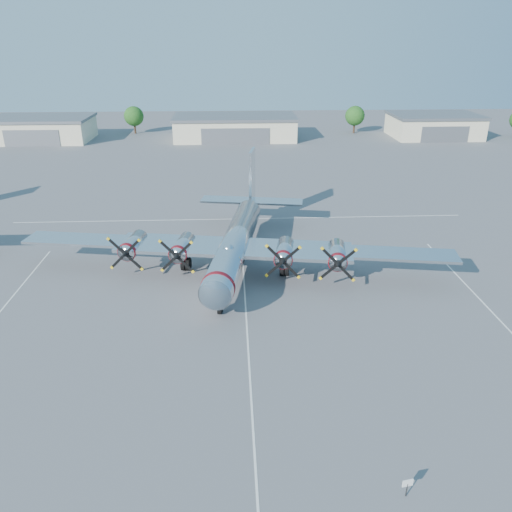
{
  "coord_description": "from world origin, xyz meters",
  "views": [
    {
      "loc": [
        -1.03,
        -38.42,
        22.67
      ],
      "look_at": [
        1.16,
        5.38,
        3.2
      ],
      "focal_mm": 35.0,
      "sensor_mm": 36.0,
      "label": 1
    }
  ],
  "objects_px": {
    "hangar_center": "(235,127)",
    "info_placard": "(407,485)",
    "tree_west": "(134,116)",
    "main_bomber_b29": "(238,265)",
    "hangar_east": "(434,125)",
    "hangar_west": "(42,129)",
    "tree_east": "(355,116)"
  },
  "relations": [
    {
      "from": "hangar_center",
      "to": "info_placard",
      "type": "height_order",
      "value": "hangar_center"
    },
    {
      "from": "tree_west",
      "to": "main_bomber_b29",
      "type": "bearing_deg",
      "value": -72.96
    },
    {
      "from": "tree_west",
      "to": "main_bomber_b29",
      "type": "xyz_separation_m",
      "value": [
        24.42,
        -79.68,
        -4.22
      ]
    },
    {
      "from": "hangar_center",
      "to": "hangar_east",
      "type": "relative_size",
      "value": 1.39
    },
    {
      "from": "main_bomber_b29",
      "to": "info_placard",
      "type": "xyz_separation_m",
      "value": [
        8.55,
        -29.93,
        0.83
      ]
    },
    {
      "from": "hangar_west",
      "to": "hangar_east",
      "type": "distance_m",
      "value": 93.0
    },
    {
      "from": "hangar_west",
      "to": "hangar_east",
      "type": "relative_size",
      "value": 1.1
    },
    {
      "from": "hangar_west",
      "to": "tree_west",
      "type": "distance_m",
      "value": 21.61
    },
    {
      "from": "hangar_west",
      "to": "tree_east",
      "type": "distance_m",
      "value": 75.26
    },
    {
      "from": "hangar_center",
      "to": "tree_east",
      "type": "height_order",
      "value": "tree_east"
    },
    {
      "from": "hangar_east",
      "to": "main_bomber_b29",
      "type": "distance_m",
      "value": 86.6
    },
    {
      "from": "hangar_west",
      "to": "hangar_center",
      "type": "xyz_separation_m",
      "value": [
        45.0,
        -0.0,
        -0.0
      ]
    },
    {
      "from": "tree_east",
      "to": "info_placard",
      "type": "xyz_separation_m",
      "value": [
        -22.03,
        -107.61,
        -3.39
      ]
    },
    {
      "from": "main_bomber_b29",
      "to": "info_placard",
      "type": "distance_m",
      "value": 31.14
    },
    {
      "from": "hangar_west",
      "to": "tree_west",
      "type": "bearing_deg",
      "value": 21.89
    },
    {
      "from": "hangar_center",
      "to": "hangar_east",
      "type": "distance_m",
      "value": 48.0
    },
    {
      "from": "hangar_east",
      "to": "info_placard",
      "type": "distance_m",
      "value": 109.19
    },
    {
      "from": "hangar_center",
      "to": "info_placard",
      "type": "relative_size",
      "value": 24.21
    },
    {
      "from": "hangar_center",
      "to": "tree_west",
      "type": "height_order",
      "value": "tree_west"
    },
    {
      "from": "tree_west",
      "to": "main_bomber_b29",
      "type": "relative_size",
      "value": 0.15
    },
    {
      "from": "hangar_center",
      "to": "main_bomber_b29",
      "type": "xyz_separation_m",
      "value": [
        -0.58,
        -71.64,
        -2.71
      ]
    },
    {
      "from": "tree_west",
      "to": "hangar_center",
      "type": "bearing_deg",
      "value": -17.82
    },
    {
      "from": "hangar_east",
      "to": "info_placard",
      "type": "relative_size",
      "value": 17.44
    },
    {
      "from": "tree_east",
      "to": "main_bomber_b29",
      "type": "height_order",
      "value": "tree_east"
    },
    {
      "from": "hangar_west",
      "to": "main_bomber_b29",
      "type": "bearing_deg",
      "value": -58.2
    },
    {
      "from": "hangar_center",
      "to": "main_bomber_b29",
      "type": "relative_size",
      "value": 0.65
    },
    {
      "from": "tree_east",
      "to": "tree_west",
      "type": "bearing_deg",
      "value": 177.92
    },
    {
      "from": "info_placard",
      "to": "hangar_west",
      "type": "bearing_deg",
      "value": 107.23
    },
    {
      "from": "hangar_west",
      "to": "tree_east",
      "type": "xyz_separation_m",
      "value": [
        75.0,
        6.04,
        1.51
      ]
    },
    {
      "from": "main_bomber_b29",
      "to": "hangar_west",
      "type": "bearing_deg",
      "value": 131.31
    },
    {
      "from": "hangar_west",
      "to": "tree_east",
      "type": "bearing_deg",
      "value": 4.6
    },
    {
      "from": "hangar_center",
      "to": "info_placard",
      "type": "xyz_separation_m",
      "value": [
        7.97,
        -101.57,
        -1.88
      ]
    }
  ]
}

